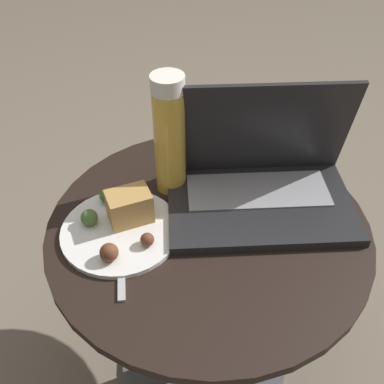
{
  "coord_description": "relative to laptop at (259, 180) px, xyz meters",
  "views": [
    {
      "loc": [
        -0.14,
        -0.56,
        1.08
      ],
      "look_at": [
        -0.03,
        0.01,
        0.56
      ],
      "focal_mm": 42.0,
      "sensor_mm": 36.0,
      "label": 1
    }
  ],
  "objects": [
    {
      "name": "fork",
      "position": [
        -0.27,
        -0.08,
        -0.05
      ],
      "size": [
        0.03,
        0.2,
        0.01
      ],
      "color": "#B2B2B7",
      "rests_on": "table"
    },
    {
      "name": "beer_glass",
      "position": [
        -0.16,
        0.07,
        0.07
      ],
      "size": [
        0.06,
        0.06,
        0.24
      ],
      "color": "gold",
      "rests_on": "table"
    },
    {
      "name": "snack_plate",
      "position": [
        -0.26,
        -0.03,
        -0.03
      ],
      "size": [
        0.21,
        0.21,
        0.07
      ],
      "color": "white",
      "rests_on": "table"
    },
    {
      "name": "ground_plane",
      "position": [
        -0.11,
        -0.05,
        -0.54
      ],
      "size": [
        6.0,
        6.0,
        0.0
      ],
      "primitive_type": "plane",
      "color": "#726656"
    },
    {
      "name": "napkin",
      "position": [
        -0.27,
        -0.03,
        -0.05
      ],
      "size": [
        0.2,
        0.16,
        0.0
      ],
      "color": "white",
      "rests_on": "table"
    },
    {
      "name": "table",
      "position": [
        -0.11,
        -0.05,
        -0.21
      ],
      "size": [
        0.59,
        0.59,
        0.49
      ],
      "color": "#515156",
      "rests_on": "ground_plane"
    },
    {
      "name": "laptop",
      "position": [
        0.0,
        0.0,
        0.0
      ],
      "size": [
        0.37,
        0.26,
        0.23
      ],
      "color": "#232326",
      "rests_on": "table"
    }
  ]
}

